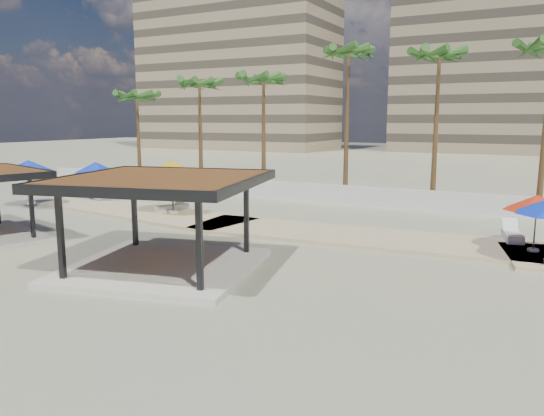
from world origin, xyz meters
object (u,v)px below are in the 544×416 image
(umbrella_a, at_px, (28,166))
(lounger_c, at_px, (512,235))
(lounger_a, at_px, (173,207))
(umbrella_c, at_px, (537,203))
(pavilion_central, at_px, (162,214))

(umbrella_a, relative_size, lounger_c, 1.86)
(lounger_a, xyz_separation_m, lounger_c, (17.72, 1.06, 0.00))
(umbrella_a, height_order, umbrella_c, umbrella_a)
(umbrella_a, xyz_separation_m, umbrella_c, (27.67, 1.61, -0.40))
(lounger_a, bearing_deg, pavilion_central, -127.84)
(umbrella_c, relative_size, lounger_c, 1.45)
(pavilion_central, xyz_separation_m, lounger_a, (-6.93, 9.20, -1.65))
(umbrella_a, bearing_deg, pavilion_central, -23.08)
(pavilion_central, distance_m, lounger_c, 14.97)
(lounger_a, distance_m, lounger_c, 17.75)
(umbrella_c, height_order, lounger_c, umbrella_c)
(umbrella_a, height_order, lounger_a, umbrella_a)
(pavilion_central, bearing_deg, lounger_c, 29.72)
(pavilion_central, height_order, lounger_c, pavilion_central)
(umbrella_a, relative_size, lounger_a, 1.87)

